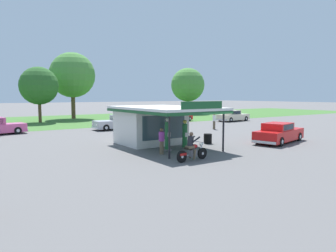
# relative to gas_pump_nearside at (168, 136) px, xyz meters

# --- Properties ---
(ground_plane) EXTENTS (300.00, 300.00, 0.00)m
(ground_plane) POSITION_rel_gas_pump_nearside_xyz_m (1.94, -1.45, -0.98)
(ground_plane) COLOR #5B5959
(grass_verge_strip) EXTENTS (120.00, 24.00, 0.01)m
(grass_verge_strip) POSITION_rel_gas_pump_nearside_xyz_m (1.94, 28.55, -0.97)
(grass_verge_strip) COLOR #3D6B2D
(grass_verge_strip) RESTS_ON ground
(service_station_kiosk) EXTENTS (5.04, 7.99, 3.20)m
(service_station_kiosk) POSITION_rel_gas_pump_nearside_xyz_m (0.70, 2.78, 0.65)
(service_station_kiosk) COLOR silver
(service_station_kiosk) RESTS_ON ground
(gas_pump_nearside) EXTENTS (0.44, 0.44, 2.12)m
(gas_pump_nearside) POSITION_rel_gas_pump_nearside_xyz_m (0.00, 0.00, 0.00)
(gas_pump_nearside) COLOR slate
(gas_pump_nearside) RESTS_ON ground
(gas_pump_offside) EXTENTS (0.44, 0.44, 1.93)m
(gas_pump_offside) POSITION_rel_gas_pump_nearside_xyz_m (1.40, -0.00, -0.10)
(gas_pump_offside) COLOR slate
(gas_pump_offside) RESTS_ON ground
(motorcycle_with_rider) EXTENTS (2.15, 0.70, 1.58)m
(motorcycle_with_rider) POSITION_rel_gas_pump_nearside_xyz_m (-0.68, -3.35, -0.32)
(motorcycle_with_rider) COLOR black
(motorcycle_with_rider) RESTS_ON ground
(featured_classic_sedan) EXTENTS (5.66, 3.07, 1.50)m
(featured_classic_sedan) POSITION_rel_gas_pump_nearside_xyz_m (8.96, -1.78, -0.28)
(featured_classic_sedan) COLOR red
(featured_classic_sedan) RESTS_ON ground
(parked_car_back_row_centre_left) EXTENTS (5.20, 3.09, 1.48)m
(parked_car_back_row_centre_left) POSITION_rel_gas_pump_nearside_xyz_m (13.89, 18.14, -0.30)
(parked_car_back_row_centre_left) COLOR red
(parked_car_back_row_centre_left) RESTS_ON ground
(parked_car_back_row_centre) EXTENTS (5.44, 2.16, 1.50)m
(parked_car_back_row_centre) POSITION_rel_gas_pump_nearside_xyz_m (3.01, 13.51, -0.29)
(parked_car_back_row_centre) COLOR #B7B7BC
(parked_car_back_row_centre) RESTS_ON ground
(parked_car_back_row_far_left) EXTENTS (5.23, 2.41, 1.52)m
(parked_car_back_row_far_left) POSITION_rel_gas_pump_nearside_xyz_m (20.56, 14.25, -0.28)
(parked_car_back_row_far_left) COLOR beige
(parked_car_back_row_far_left) RESTS_ON ground
(bystander_leaning_by_kiosk) EXTENTS (0.34, 0.34, 1.72)m
(bystander_leaning_by_kiosk) POSITION_rel_gas_pump_nearside_xyz_m (11.23, 7.88, -0.07)
(bystander_leaning_by_kiosk) COLOR brown
(bystander_leaning_by_kiosk) RESTS_ON ground
(bystander_admiring_sedan) EXTENTS (0.34, 0.34, 1.59)m
(bystander_admiring_sedan) POSITION_rel_gas_pump_nearside_xyz_m (-1.00, -0.84, -0.14)
(bystander_admiring_sedan) COLOR brown
(bystander_admiring_sedan) RESTS_ON ground
(tree_oak_left) EXTENTS (6.50, 6.50, 8.86)m
(tree_oak_left) POSITION_rel_gas_pump_nearside_xyz_m (26.41, 32.06, 4.63)
(tree_oak_left) COLOR brown
(tree_oak_left) RESTS_ON ground
(tree_oak_distant_spare) EXTENTS (6.84, 6.84, 10.06)m
(tree_oak_distant_spare) POSITION_rel_gas_pump_nearside_xyz_m (3.75, 31.45, 5.45)
(tree_oak_distant_spare) COLOR brown
(tree_oak_distant_spare) RESTS_ON ground
(tree_oak_far_right) EXTENTS (4.97, 4.97, 7.30)m
(tree_oak_far_right) POSITION_rel_gas_pump_nearside_xyz_m (-2.06, 27.04, 3.70)
(tree_oak_far_right) COLOR brown
(tree_oak_far_right) RESTS_ON ground
(spare_tire_stack) EXTENTS (0.60, 0.60, 0.72)m
(spare_tire_stack) POSITION_rel_gas_pump_nearside_xyz_m (4.16, 0.84, -0.62)
(spare_tire_stack) COLOR black
(spare_tire_stack) RESTS_ON ground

